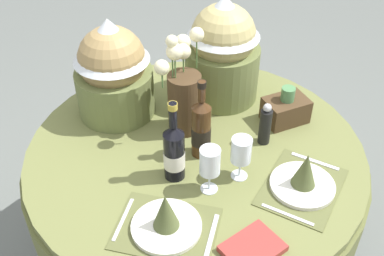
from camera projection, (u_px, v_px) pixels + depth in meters
The scene contains 13 objects.
dining_table at pixel (195, 174), 2.01m from camera, with size 1.40×1.40×0.75m.
place_setting_left at pixel (166, 219), 1.56m from camera, with size 0.43×0.41×0.16m.
place_setting_right at pixel (304, 178), 1.71m from camera, with size 0.43×0.41×0.16m.
flower_vase at pixel (183, 92), 1.91m from camera, with size 0.24×0.22×0.44m.
wine_bottle_left at pixel (174, 151), 1.72m from camera, with size 0.08×0.08×0.34m.
wine_bottle_centre at pixel (201, 128), 1.81m from camera, with size 0.08×0.08×0.34m.
wine_glass_left at pixel (210, 162), 1.65m from camera, with size 0.07×0.07×0.19m.
wine_glass_right at pixel (241, 151), 1.71m from camera, with size 0.08×0.08×0.18m.
pepper_mill at pixel (265, 125), 1.89m from camera, with size 0.05×0.05×0.19m.
book_on_table at pixel (253, 248), 1.52m from camera, with size 0.19×0.14×0.02m, color #99332D.
gift_tub_back_left at pixel (113, 66), 1.97m from camera, with size 0.33×0.33×0.45m.
gift_tub_back_right at pixel (223, 46), 2.05m from camera, with size 0.33×0.33×0.49m.
woven_basket_side_right at pixel (286, 109), 2.02m from camera, with size 0.18×0.13×0.17m.
Camera 1 is at (-0.60, -1.30, 2.02)m, focal length 44.17 mm.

